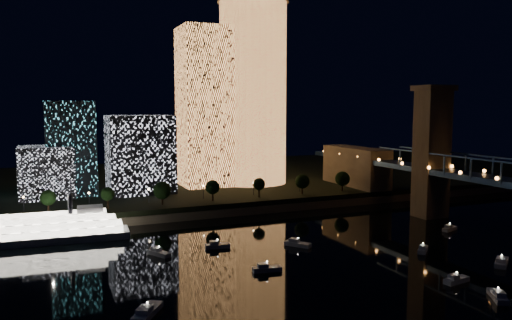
# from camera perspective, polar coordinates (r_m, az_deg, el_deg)

# --- Properties ---
(ground) EXTENTS (520.00, 520.00, 0.00)m
(ground) POSITION_cam_1_polar(r_m,az_deg,el_deg) (127.06, 12.25, -13.32)
(ground) COLOR black
(ground) RESTS_ON ground
(far_bank) EXTENTS (420.00, 160.00, 5.00)m
(far_bank) POSITION_cam_1_polar(r_m,az_deg,el_deg) (269.83, -7.65, -2.39)
(far_bank) COLOR black
(far_bank) RESTS_ON ground
(seawall) EXTENTS (420.00, 6.00, 3.00)m
(seawall) POSITION_cam_1_polar(r_m,az_deg,el_deg) (196.90, -1.64, -5.78)
(seawall) COLOR #6B5E4C
(seawall) RESTS_ON ground
(tower_cylindrical) EXTENTS (34.00, 34.00, 88.24)m
(tower_cylindrical) POSITION_cam_1_polar(r_m,az_deg,el_deg) (242.72, -0.34, 7.79)
(tower_cylindrical) COLOR #FFA051
(tower_cylindrical) RESTS_ON far_bank
(tower_rectangular) EXTENTS (23.17, 23.17, 73.73)m
(tower_rectangular) POSITION_cam_1_polar(r_m,az_deg,el_deg) (236.50, -5.83, 6.02)
(tower_rectangular) COLOR #FFA051
(tower_rectangular) RESTS_ON far_bank
(midrise_blocks) EXTENTS (97.64, 32.21, 39.46)m
(midrise_blocks) POSITION_cam_1_polar(r_m,az_deg,el_deg) (222.46, -20.95, 0.36)
(midrise_blocks) COLOR silver
(midrise_blocks) RESTS_ON far_bank
(riverboat) EXTENTS (50.89, 13.89, 15.15)m
(riverboat) POSITION_cam_1_polar(r_m,az_deg,el_deg) (169.89, -23.11, -7.36)
(riverboat) COLOR silver
(riverboat) RESTS_ON ground
(motorboats) EXTENTS (115.48, 76.32, 2.78)m
(motorboats) POSITION_cam_1_polar(r_m,az_deg,el_deg) (127.60, 8.36, -12.77)
(motorboats) COLOR silver
(motorboats) RESTS_ON ground
(esplanade_trees) EXTENTS (166.53, 6.77, 8.88)m
(esplanade_trees) POSITION_cam_1_polar(r_m,az_deg,el_deg) (193.13, -9.76, -3.39)
(esplanade_trees) COLOR black
(esplanade_trees) RESTS_ON far_bank
(street_lamps) EXTENTS (132.70, 0.70, 5.65)m
(street_lamps) POSITION_cam_1_polar(r_m,az_deg,el_deg) (197.73, -12.17, -3.65)
(street_lamps) COLOR black
(street_lamps) RESTS_ON far_bank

